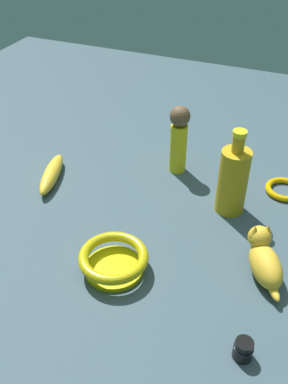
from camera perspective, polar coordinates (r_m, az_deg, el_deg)
The scene contains 8 objects.
ground at distance 0.99m, azimuth -0.00°, elevation -3.95°, with size 2.00×2.00×0.00m, color #384C56.
cat_figurine at distance 0.89m, azimuth 15.37°, elevation -8.42°, with size 0.10×0.14×0.09m.
nail_polish_jar at distance 0.78m, azimuth 12.78°, elevation -19.32°, with size 0.03×0.03×0.04m.
bowl at distance 0.87m, azimuth -4.22°, elevation -8.74°, with size 0.14×0.14×0.05m.
bottle_tall at distance 1.00m, azimuth 11.49°, elevation 1.58°, with size 0.07×0.07×0.21m.
banana at distance 1.14m, azimuth -11.93°, elevation 2.31°, with size 0.17×0.04×0.04m, color yellow.
person_figure_adult at distance 1.11m, azimuth 4.45°, elevation 7.12°, with size 0.05×0.05×0.18m.
bangle at distance 1.13m, azimuth 17.78°, elevation 0.33°, with size 0.09×0.09×0.01m, color #E3A305.
Camera 1 is at (-0.29, 0.69, 0.65)m, focal length 41.02 mm.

